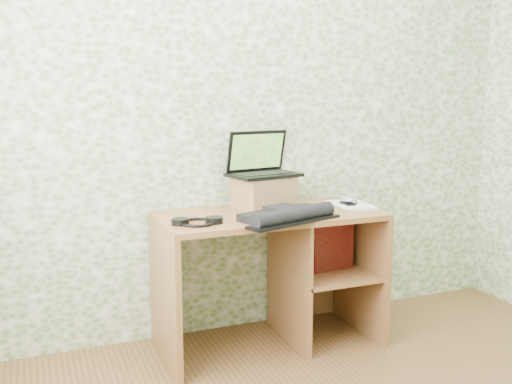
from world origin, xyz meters
name	(u,v)px	position (x,y,z in m)	size (l,w,h in m)	color
wall_back	(248,109)	(0.00, 1.75, 1.30)	(3.50, 3.50, 0.00)	white
desk	(280,258)	(0.08, 1.47, 0.48)	(1.20, 0.60, 0.75)	brown
riser	(264,192)	(0.03, 1.58, 0.84)	(0.30, 0.25, 0.18)	#986D44
laptop	(261,165)	(0.03, 1.63, 0.99)	(0.42, 0.34, 0.25)	black
keyboard	(288,215)	(0.02, 1.24, 0.78)	(0.56, 0.43, 0.08)	black
headphones	(197,222)	(-0.44, 1.32, 0.76)	(0.25, 0.21, 0.03)	black
notepad	(351,205)	(0.51, 1.44, 0.76)	(0.20, 0.29, 0.01)	silver
mouse	(348,201)	(0.49, 1.43, 0.78)	(0.07, 0.11, 0.04)	silver
pen	(356,201)	(0.58, 1.49, 0.77)	(0.01, 0.01, 0.14)	black
red_box	(330,241)	(0.38, 1.44, 0.55)	(0.27, 0.09, 0.33)	maroon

